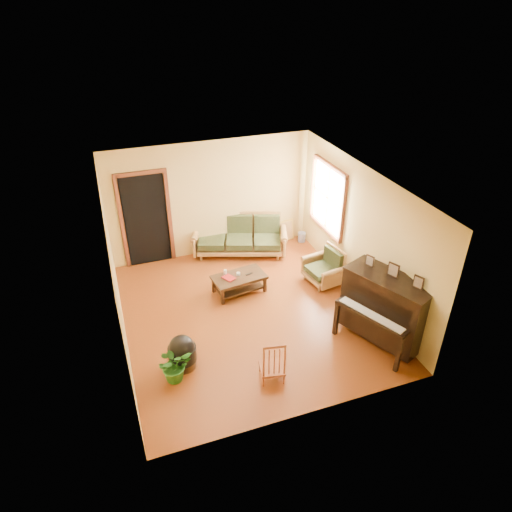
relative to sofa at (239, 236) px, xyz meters
name	(u,v)px	position (x,y,z in m)	size (l,w,h in m)	color
floor	(249,313)	(-0.53, -2.18, -0.44)	(5.00, 5.00, 0.00)	#60270C
doorway	(146,221)	(-1.98, 0.30, 0.58)	(1.08, 0.16, 2.05)	black
window	(328,198)	(1.68, -0.88, 1.06)	(0.12, 1.36, 1.46)	white
sofa	(239,236)	(0.00, 0.00, 0.00)	(2.08, 0.87, 0.89)	olive
coffee_table	(239,284)	(-0.48, -1.46, -0.26)	(1.03, 0.56, 0.38)	black
armchair	(323,267)	(1.25, -1.70, -0.07)	(0.72, 0.75, 0.75)	olive
piano	(385,309)	(1.42, -3.63, 0.19)	(0.85, 1.45, 1.28)	black
footstool	(183,355)	(-1.97, -3.13, -0.23)	(0.46, 0.46, 0.44)	black
red_chair	(272,359)	(-0.70, -3.85, -0.05)	(0.37, 0.41, 0.80)	brown
leaning_frame	(286,230)	(1.24, 0.22, -0.17)	(0.41, 0.09, 0.54)	gold
ceramic_crock	(302,237)	(1.58, 0.04, -0.33)	(0.18, 0.18, 0.23)	#374AA6
potted_plant	(175,365)	(-2.13, -3.37, -0.15)	(0.53, 0.46, 0.59)	#225D1A
book	(225,280)	(-0.77, -1.51, -0.06)	(0.18, 0.25, 0.02)	#A11815
candle	(225,272)	(-0.72, -1.32, -0.01)	(0.06, 0.06, 0.11)	white
glass_jar	(238,274)	(-0.48, -1.41, -0.04)	(0.08, 0.08, 0.05)	silver
remote	(249,274)	(-0.27, -1.46, -0.06)	(0.14, 0.04, 0.01)	black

